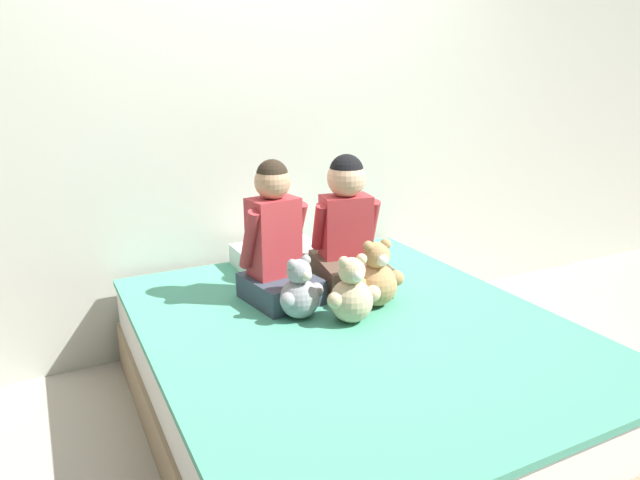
# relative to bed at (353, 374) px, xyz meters

# --- Properties ---
(ground_plane) EXTENTS (14.00, 14.00, 0.00)m
(ground_plane) POSITION_rel_bed_xyz_m (0.00, 0.00, -0.24)
(ground_plane) COLOR #B2A899
(wall_behind_bed) EXTENTS (8.00, 0.06, 2.50)m
(wall_behind_bed) POSITION_rel_bed_xyz_m (0.00, 1.08, 1.01)
(wall_behind_bed) COLOR beige
(wall_behind_bed) RESTS_ON ground_plane
(bed) EXTENTS (1.68, 2.00, 0.48)m
(bed) POSITION_rel_bed_xyz_m (0.00, 0.00, 0.00)
(bed) COLOR #997F60
(bed) RESTS_ON ground_plane
(child_on_left) EXTENTS (0.34, 0.37, 0.65)m
(child_on_left) POSITION_rel_bed_xyz_m (-0.18, 0.39, 0.52)
(child_on_left) COLOR #384251
(child_on_left) RESTS_ON bed
(child_on_right) EXTENTS (0.36, 0.44, 0.64)m
(child_on_right) POSITION_rel_bed_xyz_m (0.19, 0.39, 0.51)
(child_on_right) COLOR brown
(child_on_right) RESTS_ON bed
(teddy_bear_held_by_left_child) EXTENTS (0.22, 0.17, 0.27)m
(teddy_bear_held_by_left_child) POSITION_rel_bed_xyz_m (-0.18, 0.15, 0.36)
(teddy_bear_held_by_left_child) COLOR #939399
(teddy_bear_held_by_left_child) RESTS_ON bed
(teddy_bear_held_by_right_child) EXTENTS (0.26, 0.19, 0.31)m
(teddy_bear_held_by_right_child) POSITION_rel_bed_xyz_m (0.18, 0.12, 0.37)
(teddy_bear_held_by_right_child) COLOR tan
(teddy_bear_held_by_right_child) RESTS_ON bed
(teddy_bear_between_children) EXTENTS (0.25, 0.18, 0.29)m
(teddy_bear_between_children) POSITION_rel_bed_xyz_m (0.00, 0.02, 0.37)
(teddy_bear_between_children) COLOR #D1B78E
(teddy_bear_between_children) RESTS_ON bed
(pillow_at_headboard) EXTENTS (0.44, 0.33, 0.11)m
(pillow_at_headboard) POSITION_rel_bed_xyz_m (0.00, 0.80, 0.30)
(pillow_at_headboard) COLOR white
(pillow_at_headboard) RESTS_ON bed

